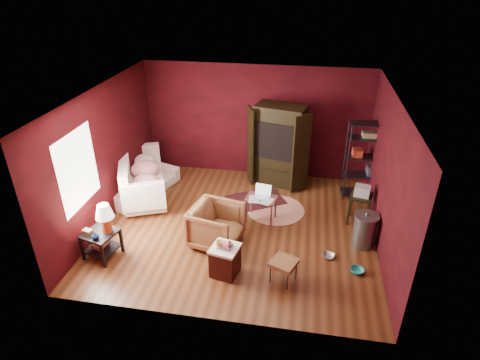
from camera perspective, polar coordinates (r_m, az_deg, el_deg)
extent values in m
cube|color=brown|center=(8.42, -0.23, -6.70)|extent=(5.50, 5.00, 0.02)
cube|color=white|center=(7.18, -0.28, 12.04)|extent=(5.50, 5.00, 0.02)
cube|color=#43090F|center=(9.98, 2.28, 8.28)|extent=(5.50, 0.02, 2.80)
cube|color=#43090F|center=(5.61, -4.78, -9.44)|extent=(5.50, 0.02, 2.80)
cube|color=#43090F|center=(8.57, -18.77, 3.22)|extent=(0.02, 5.00, 2.80)
cube|color=#43090F|center=(7.76, 20.26, 0.25)|extent=(0.02, 5.00, 2.80)
cube|color=white|center=(7.70, -22.08, 1.38)|extent=(0.02, 1.20, 1.40)
imported|color=white|center=(9.64, -13.62, -0.02)|extent=(1.11, 1.97, 0.74)
imported|color=black|center=(7.71, -3.41, -6.27)|extent=(0.99, 1.04, 0.91)
imported|color=silver|center=(7.74, 12.52, -9.99)|extent=(0.23, 0.14, 0.23)
imported|color=teal|center=(7.52, 16.42, -11.81)|extent=(0.25, 0.16, 0.24)
imported|color=#0C173C|center=(7.60, -19.91, -7.49)|extent=(0.17, 0.17, 0.14)
imported|color=#FFDB7C|center=(6.84, -3.04, -8.93)|extent=(0.13, 0.12, 0.11)
cube|color=black|center=(7.79, -19.32, -7.18)|extent=(0.68, 0.68, 0.04)
cube|color=black|center=(7.99, -18.94, -9.17)|extent=(0.63, 0.63, 0.03)
cube|color=black|center=(7.96, -21.56, -9.03)|extent=(0.06, 0.06, 0.51)
cube|color=black|center=(7.65, -18.90, -10.15)|extent=(0.06, 0.06, 0.51)
cube|color=black|center=(8.22, -19.17, -7.23)|extent=(0.06, 0.06, 0.51)
cube|color=black|center=(7.92, -16.51, -8.23)|extent=(0.06, 0.06, 0.51)
cylinder|color=#CB5125|center=(7.68, -18.47, -6.00)|extent=(0.23, 0.23, 0.31)
cone|color=#F2E5C6|center=(7.53, -18.80, -4.21)|extent=(0.41, 0.41, 0.26)
cube|color=olive|center=(7.76, -20.84, -6.96)|extent=(0.19, 0.15, 0.11)
cube|color=#C63141|center=(7.99, -19.23, -8.83)|extent=(0.26, 0.30, 0.03)
cube|color=#318CC6|center=(7.97, -19.21, -8.67)|extent=(0.26, 0.30, 0.03)
cube|color=gold|center=(7.94, -19.20, -8.50)|extent=(0.26, 0.30, 0.03)
cube|color=white|center=(9.64, -13.44, -0.44)|extent=(1.61, 2.24, 0.43)
cube|color=white|center=(9.53, -15.91, 0.86)|extent=(0.99, 1.98, 0.87)
cube|color=white|center=(8.62, -13.46, -2.28)|extent=(0.88, 0.52, 0.60)
cube|color=white|center=(10.46, -13.72, 3.37)|extent=(0.88, 0.52, 0.60)
ellipsoid|color=#F1223B|center=(8.95, -13.25, -0.25)|extent=(0.74, 0.74, 0.30)
ellipsoid|color=#F1223B|center=(9.47, -13.36, 1.55)|extent=(0.83, 0.83, 0.35)
ellipsoid|color=white|center=(9.98, -13.41, 2.70)|extent=(0.68, 0.68, 0.28)
cube|color=#481C10|center=(7.13, -2.12, -11.51)|extent=(0.52, 0.52, 0.52)
cube|color=white|center=(6.95, -2.17, -9.72)|extent=(0.55, 0.55, 0.05)
cube|color=beige|center=(6.93, -2.17, -9.49)|extent=(0.29, 0.24, 0.02)
cube|color=#539BC3|center=(6.91, -2.17, -9.35)|extent=(0.26, 0.21, 0.02)
cube|color=#DF5367|center=(6.90, -2.18, -9.21)|extent=(0.27, 0.24, 0.02)
cube|color=black|center=(6.89, -1.49, -9.09)|extent=(0.07, 0.16, 0.02)
cube|color=black|center=(6.95, 6.26, -11.66)|extent=(0.54, 0.54, 0.08)
cube|color=#29252C|center=(6.98, 6.24, -11.98)|extent=(0.48, 0.48, 0.02)
cylinder|color=#29252C|center=(7.03, 4.33, -13.25)|extent=(0.03, 0.03, 0.34)
cylinder|color=#29252C|center=(6.93, 6.76, -14.18)|extent=(0.03, 0.03, 0.34)
cylinder|color=#29252C|center=(7.25, 5.61, -11.78)|extent=(0.03, 0.03, 0.34)
cylinder|color=#29252C|center=(7.15, 7.98, -12.65)|extent=(0.03, 0.03, 0.34)
cylinder|color=beige|center=(8.98, 5.10, -4.21)|extent=(1.30, 1.30, 0.01)
cube|color=#471319|center=(9.30, 2.20, -2.80)|extent=(1.50, 1.35, 0.01)
cube|color=brown|center=(8.37, 3.04, -2.64)|extent=(0.69, 0.53, 0.03)
cylinder|color=brown|center=(8.43, 0.88, -4.44)|extent=(0.04, 0.04, 0.52)
cylinder|color=brown|center=(8.31, 4.45, -5.08)|extent=(0.04, 0.04, 0.52)
cylinder|color=brown|center=(8.72, 1.61, -3.24)|extent=(0.04, 0.04, 0.52)
cylinder|color=brown|center=(8.60, 5.06, -3.84)|extent=(0.04, 0.04, 0.52)
cube|color=silver|center=(8.38, 3.10, -2.39)|extent=(0.36, 0.28, 0.02)
cube|color=silver|center=(8.42, 3.34, -1.33)|extent=(0.34, 0.12, 0.22)
cube|color=beige|center=(8.31, 2.01, -2.74)|extent=(0.23, 0.32, 0.00)
cube|color=beige|center=(8.25, 3.83, -3.01)|extent=(0.31, 0.37, 0.00)
cube|color=black|center=(9.68, 5.58, 4.91)|extent=(1.26, 0.88, 1.98)
cube|color=black|center=(9.51, 5.43, 5.84)|extent=(1.02, 0.68, 0.89)
cube|color=black|center=(9.63, 1.48, 4.90)|extent=(0.22, 0.46, 1.88)
cube|color=black|center=(9.27, 8.66, 3.60)|extent=(0.39, 0.35, 1.88)
cube|color=#2C2E30|center=(9.60, 5.51, 5.37)|extent=(0.75, 0.66, 0.54)
cube|color=black|center=(9.37, 4.98, 4.79)|extent=(0.51, 0.14, 0.42)
cube|color=black|center=(9.86, 5.34, 2.02)|extent=(1.04, 0.73, 0.05)
cylinder|color=#29252C|center=(9.23, 14.99, 2.24)|extent=(0.03, 0.03, 1.82)
cylinder|color=#29252C|center=(9.42, 20.09, 1.97)|extent=(0.03, 0.03, 1.82)
cylinder|color=#29252C|center=(9.55, 14.69, 3.20)|extent=(0.03, 0.03, 1.82)
cylinder|color=#29252C|center=(9.73, 19.62, 2.93)|extent=(0.03, 0.03, 1.82)
cube|color=#29252C|center=(9.84, 16.70, -1.65)|extent=(0.92, 0.46, 0.03)
cube|color=#29252C|center=(9.62, 17.07, 0.70)|extent=(0.92, 0.46, 0.03)
cube|color=#29252C|center=(9.43, 17.46, 3.15)|extent=(0.92, 0.46, 0.03)
cube|color=#29252C|center=(9.25, 17.86, 5.70)|extent=(0.92, 0.46, 0.03)
cube|color=#29252C|center=(9.14, 18.17, 7.62)|extent=(0.92, 0.46, 0.03)
cube|color=#A42B1B|center=(9.35, 16.33, 3.77)|extent=(0.22, 0.27, 0.16)
cube|color=#383644|center=(9.62, 18.35, 1.28)|extent=(0.27, 0.27, 0.20)
cube|color=#897452|center=(9.23, 17.94, 6.16)|extent=(0.32, 0.23, 0.12)
cube|color=black|center=(8.60, 16.87, -2.24)|extent=(0.51, 0.51, 0.04)
cube|color=black|center=(8.61, 15.23, -4.38)|extent=(0.05, 0.05, 0.62)
cube|color=black|center=(8.59, 17.63, -4.84)|extent=(0.05, 0.05, 0.62)
cube|color=black|center=(8.92, 15.59, -3.19)|extent=(0.05, 0.05, 0.62)
cube|color=black|center=(8.91, 17.91, -3.63)|extent=(0.05, 0.05, 0.62)
cube|color=silver|center=(8.54, 16.99, -1.49)|extent=(0.35, 0.30, 0.22)
cylinder|color=gray|center=(8.10, 17.24, -6.95)|extent=(0.54, 0.54, 0.64)
cylinder|color=gray|center=(7.91, 17.59, -4.94)|extent=(0.60, 0.60, 0.04)
sphere|color=gray|center=(7.89, 17.63, -4.69)|extent=(0.08, 0.08, 0.06)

